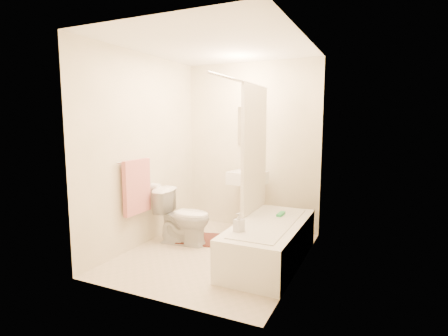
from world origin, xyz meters
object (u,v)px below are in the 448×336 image
at_px(bathtub, 270,242).
at_px(sink, 248,199).
at_px(toilet, 184,217).
at_px(bath_mat, 205,239).
at_px(soap_bottle, 239,222).

bearing_deg(bathtub, sink, 124.22).
distance_m(toilet, sink, 0.99).
distance_m(toilet, bath_mat, 0.44).
bearing_deg(sink, bathtub, -49.88).
height_order(sink, bath_mat, sink).
distance_m(sink, soap_bottle, 1.39).
bearing_deg(bath_mat, sink, 57.28).
relative_size(toilet, bathtub, 0.45).
bearing_deg(bathtub, toilet, 175.01).
relative_size(sink, bathtub, 0.60).
xyz_separation_m(toilet, sink, (0.57, 0.79, 0.12)).
bearing_deg(sink, soap_bottle, -66.86).
bearing_deg(bathtub, bath_mat, 162.63).
height_order(toilet, soap_bottle, toilet).
xyz_separation_m(bathtub, bath_mat, (-0.99, 0.31, -0.21)).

